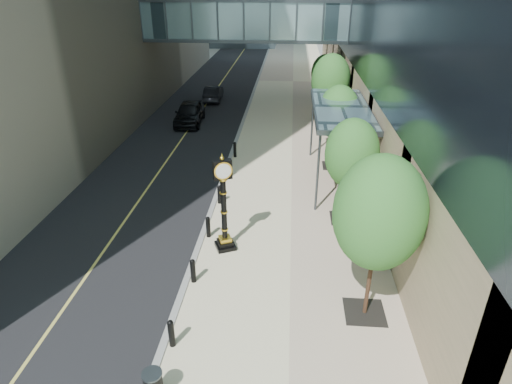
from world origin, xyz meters
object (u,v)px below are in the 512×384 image
at_px(pedestrian, 342,181).
at_px(street_clock, 224,210).
at_px(car_far, 213,93).
at_px(car_near, 189,113).

bearing_deg(pedestrian, street_clock, 36.71).
bearing_deg(car_far, street_clock, 98.67).
relative_size(pedestrian, car_far, 0.40).
height_order(street_clock, car_near, street_clock).
xyz_separation_m(street_clock, car_near, (-5.40, 17.40, -1.03)).
bearing_deg(pedestrian, car_near, -55.83).
bearing_deg(car_far, pedestrian, 115.82).
bearing_deg(car_far, car_near, 82.28).
bearing_deg(car_near, pedestrian, -50.66).
bearing_deg(car_near, car_far, 81.54).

